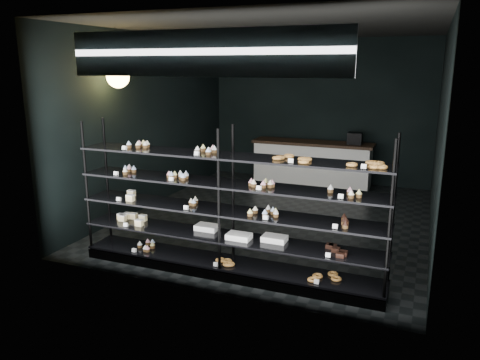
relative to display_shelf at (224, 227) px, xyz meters
The scene contains 5 objects.
room 2.64m from the display_shelf, 91.23° to the left, with size 5.01×6.01×3.20m.
display_shelf is the anchor object (origin of this frame).
signage 2.17m from the display_shelf, 96.28° to the right, with size 3.30×0.05×0.50m.
pendant_lamp 3.08m from the display_shelf, 155.08° to the left, with size 0.35×0.35×0.91m.
service_counter 4.95m from the display_shelf, 90.51° to the left, with size 2.64×0.65×1.23m.
Camera 1 is at (2.34, -7.56, 2.63)m, focal length 35.00 mm.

